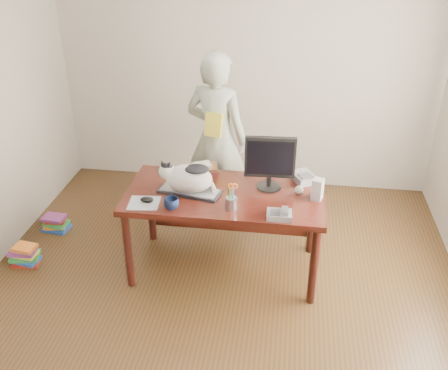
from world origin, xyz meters
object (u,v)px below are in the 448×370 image
calculator (304,177)px  monitor (270,160)px  coffee_mug (172,204)px  desk (226,204)px  mouse (147,199)px  book_pile_a (25,255)px  speaker (318,189)px  person (217,138)px  book_pile_b (56,223)px  cat (187,177)px  keyboard (190,191)px  pen_cup (231,202)px  book_stack (204,169)px  phone (280,214)px  baseball (299,190)px

calculator → monitor: bearing=-174.8°
coffee_mug → desk: bearing=45.6°
mouse → book_pile_a: size_ratio=0.42×
speaker → person: 1.27m
speaker → book_pile_b: speaker is taller
book_pile_a → person: bearing=34.5°
cat → coffee_mug: bearing=-94.3°
desk → cat: bearing=-158.6°
speaker → person: bearing=155.1°
keyboard → mouse: size_ratio=4.65×
book_pile_a → coffee_mug: bearing=-4.1°
pen_cup → person: person is taller
speaker → book_stack: speaker is taller
desk → mouse: 0.68m
mouse → book_stack: (0.35, 0.55, 0.01)m
cat → pen_cup: cat is taller
keyboard → book_stack: (0.05, 0.36, 0.02)m
desk → book_pile_b: 1.82m
monitor → calculator: monitor is taller
monitor → book_stack: 0.65m
mouse → coffee_mug: size_ratio=0.98×
cat → book_pile_b: bearing=175.6°
monitor → person: 0.94m
mouse → phone: bearing=-9.8°
desk → coffee_mug: size_ratio=13.88×
calculator → book_pile_b: (-2.35, 0.05, -0.71)m
cat → calculator: bearing=31.0°
keyboard → calculator: (0.91, 0.34, 0.02)m
book_pile_b → coffee_mug: bearing=-25.6°
keyboard → monitor: 0.69m
monitor → desk: bearing=-176.0°
pen_cup → person: (-0.28, 1.10, 0.03)m
person → desk: bearing=121.1°
pen_cup → book_pile_a: (-1.83, 0.04, -0.72)m
cat → speaker: 1.03m
desk → person: (-0.20, 0.79, 0.24)m
desk → pen_cup: 0.39m
baseball → mouse: bearing=-165.6°
cat → speaker: bearing=13.3°
desk → mouse: size_ratio=14.14×
desk → book_pile_a: (-1.75, -0.28, -0.51)m
pen_cup → mouse: pen_cup is taller
desk → monitor: monitor is taller
desk → person: person is taller
speaker → baseball: bearing=172.1°
monitor → phone: size_ratio=2.44×
baseball → book_pile_b: (-2.31, 0.28, -0.71)m
pen_cup → book_stack: bearing=119.2°
pen_cup → calculator: 0.77m
monitor → book_stack: size_ratio=1.63×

